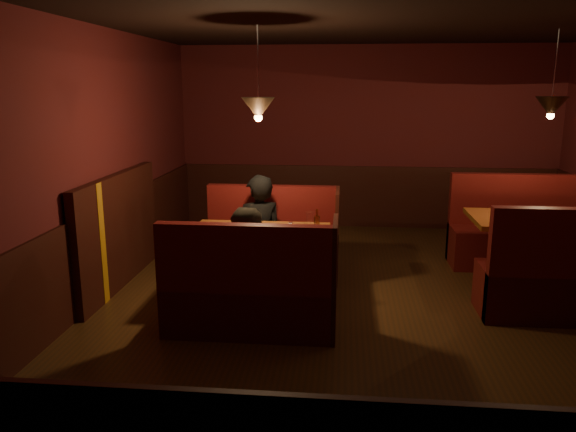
# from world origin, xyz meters

# --- Properties ---
(room) EXTENTS (6.02, 7.02, 2.92)m
(room) POSITION_xyz_m (-0.28, 0.05, 1.05)
(room) COLOR #3B2613
(room) RESTS_ON ground
(main_table) EXTENTS (1.46, 0.89, 1.02)m
(main_table) POSITION_xyz_m (-1.21, 0.05, 0.60)
(main_table) COLOR brown
(main_table) RESTS_ON ground
(main_bench_far) EXTENTS (1.61, 0.57, 1.10)m
(main_bench_far) POSITION_xyz_m (-1.20, 0.87, 0.35)
(main_bench_far) COLOR #560E10
(main_bench_far) RESTS_ON ground
(main_bench_near) EXTENTS (1.61, 0.57, 1.10)m
(main_bench_near) POSITION_xyz_m (-1.20, -0.78, 0.35)
(main_bench_near) COLOR #560E10
(main_bench_near) RESTS_ON ground
(second_table) EXTENTS (1.48, 0.95, 0.83)m
(second_table) POSITION_xyz_m (1.83, 0.73, 0.62)
(second_table) COLOR brown
(second_table) RESTS_ON ground
(second_bench_far) EXTENTS (1.64, 0.61, 1.17)m
(second_bench_far) POSITION_xyz_m (1.86, 1.62, 0.37)
(second_bench_far) COLOR #560E10
(second_bench_far) RESTS_ON ground
(second_bench_near) EXTENTS (1.64, 0.61, 1.17)m
(second_bench_near) POSITION_xyz_m (1.86, -0.15, 0.37)
(second_bench_near) COLOR #560E10
(second_bench_near) RESTS_ON ground
(diner_a) EXTENTS (0.70, 0.59, 1.63)m
(diner_a) POSITION_xyz_m (-1.34, 0.72, 0.81)
(diner_a) COLOR black
(diner_a) RESTS_ON ground
(diner_b) EXTENTS (0.85, 0.72, 1.53)m
(diner_b) POSITION_xyz_m (-1.20, -0.65, 0.76)
(diner_b) COLOR #2D281E
(diner_b) RESTS_ON ground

